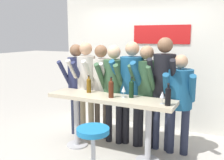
# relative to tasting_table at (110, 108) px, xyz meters

# --- Properties ---
(ground_plane) EXTENTS (40.00, 40.00, 0.00)m
(ground_plane) POSITION_rel_tasting_table_xyz_m (0.00, 0.00, -0.76)
(ground_plane) COLOR #B2ADA3
(back_wall) EXTENTS (3.64, 0.12, 2.77)m
(back_wall) POSITION_rel_tasting_table_xyz_m (0.00, 1.53, 0.63)
(back_wall) COLOR silver
(back_wall) RESTS_ON ground_plane
(tasting_table) EXTENTS (2.04, 0.49, 0.93)m
(tasting_table) POSITION_rel_tasting_table_xyz_m (0.00, 0.00, 0.00)
(tasting_table) COLOR beige
(tasting_table) RESTS_ON ground_plane
(bar_stool) EXTENTS (0.45, 0.45, 0.68)m
(bar_stool) POSITION_rel_tasting_table_xyz_m (0.11, -0.71, -0.30)
(bar_stool) COLOR #B2B2B7
(bar_stool) RESTS_ON ground_plane
(person_far_left) EXTENTS (0.37, 0.50, 1.71)m
(person_far_left) POSITION_rel_tasting_table_xyz_m (-0.89, 0.41, 0.32)
(person_far_left) COLOR #23283D
(person_far_left) RESTS_ON ground_plane
(person_left) EXTENTS (0.39, 0.52, 1.75)m
(person_left) POSITION_rel_tasting_table_xyz_m (-0.68, 0.40, 0.34)
(person_left) COLOR gray
(person_left) RESTS_ON ground_plane
(person_center_left) EXTENTS (0.38, 0.51, 1.71)m
(person_center_left) POSITION_rel_tasting_table_xyz_m (-0.41, 0.47, 0.32)
(person_center_left) COLOR #473D33
(person_center_left) RESTS_ON ground_plane
(person_center) EXTENTS (0.43, 0.54, 1.71)m
(person_center) POSITION_rel_tasting_table_xyz_m (-0.12, 0.39, 0.30)
(person_center) COLOR black
(person_center) RESTS_ON ground_plane
(person_center_right) EXTENTS (0.52, 0.62, 1.77)m
(person_center_right) POSITION_rel_tasting_table_xyz_m (0.18, 0.44, 0.34)
(person_center_right) COLOR black
(person_center_right) RESTS_ON ground_plane
(person_right) EXTENTS (0.39, 0.52, 1.71)m
(person_right) POSITION_rel_tasting_table_xyz_m (0.43, 0.44, 0.32)
(person_right) COLOR black
(person_right) RESTS_ON ground_plane
(person_far_right) EXTENTS (0.45, 0.58, 1.84)m
(person_far_right) POSITION_rel_tasting_table_xyz_m (0.72, 0.47, 0.40)
(person_far_right) COLOR #23283D
(person_far_right) RESTS_ON ground_plane
(person_rightmost) EXTENTS (0.51, 0.58, 1.59)m
(person_rightmost) POSITION_rel_tasting_table_xyz_m (0.97, 0.45, 0.21)
(person_rightmost) COLOR #23283D
(person_rightmost) RESTS_ON ground_plane
(wine_bottle_0) EXTENTS (0.08, 0.08, 0.31)m
(wine_bottle_0) POSITION_rel_tasting_table_xyz_m (0.92, -0.10, 0.32)
(wine_bottle_0) COLOR black
(wine_bottle_0) RESTS_ON tasting_table
(wine_bottle_1) EXTENTS (0.08, 0.08, 0.29)m
(wine_bottle_1) POSITION_rel_tasting_table_xyz_m (-0.44, 0.10, 0.31)
(wine_bottle_1) COLOR brown
(wine_bottle_1) RESTS_ON tasting_table
(wine_bottle_2) EXTENTS (0.07, 0.07, 0.32)m
(wine_bottle_2) POSITION_rel_tasting_table_xyz_m (0.32, 0.09, 0.32)
(wine_bottle_2) COLOR black
(wine_bottle_2) RESTS_ON tasting_table
(wine_bottle_3) EXTENTS (0.08, 0.08, 0.32)m
(wine_bottle_3) POSITION_rel_tasting_table_xyz_m (0.04, -0.04, 0.32)
(wine_bottle_3) COLOR #4C1E0F
(wine_bottle_3) RESTS_ON tasting_table
(wine_glass_0) EXTENTS (0.07, 0.07, 0.18)m
(wine_glass_0) POSITION_rel_tasting_table_xyz_m (0.21, 0.05, 0.30)
(wine_glass_0) COLOR silver
(wine_glass_0) RESTS_ON tasting_table
(wine_glass_1) EXTENTS (0.07, 0.07, 0.18)m
(wine_glass_1) POSITION_rel_tasting_table_xyz_m (0.83, -0.05, 0.30)
(wine_glass_1) COLOR silver
(wine_glass_1) RESTS_ON tasting_table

